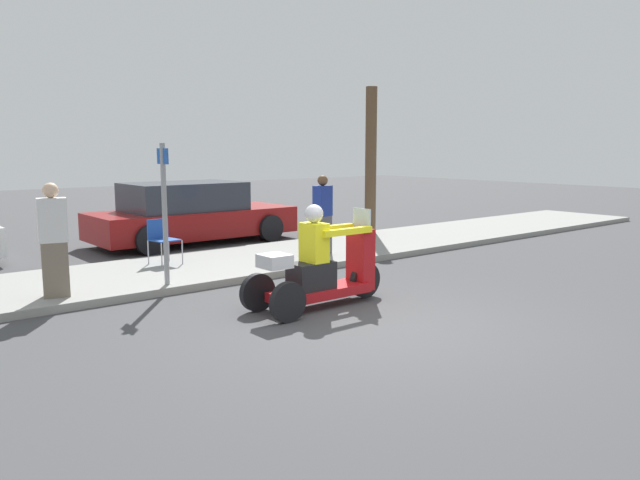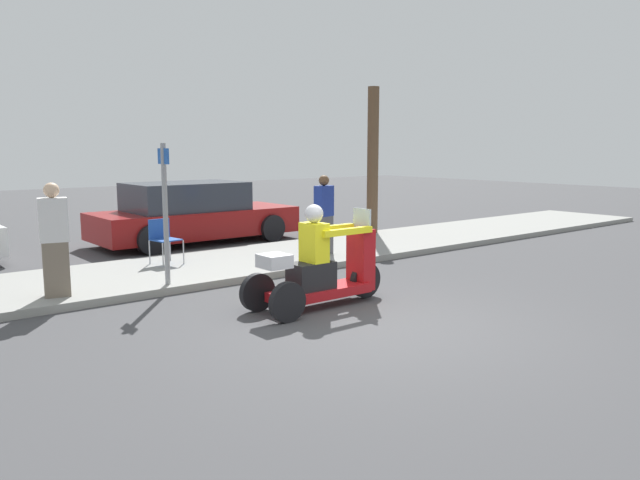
# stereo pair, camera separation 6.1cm
# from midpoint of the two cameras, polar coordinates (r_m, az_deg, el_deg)

# --- Properties ---
(ground_plane) EXTENTS (60.00, 60.00, 0.00)m
(ground_plane) POSITION_cam_midpoint_polar(r_m,az_deg,el_deg) (8.03, 4.85, -7.88)
(ground_plane) COLOR #424244
(sidewalk_strip) EXTENTS (28.00, 2.80, 0.12)m
(sidewalk_strip) POSITION_cam_midpoint_polar(r_m,az_deg,el_deg) (11.67, -11.07, -2.52)
(sidewalk_strip) COLOR gray
(sidewalk_strip) RESTS_ON ground
(motorcycle_trike) EXTENTS (2.25, 0.81, 1.47)m
(motorcycle_trike) POSITION_cam_midpoint_polar(r_m,az_deg,el_deg) (8.85, -0.09, -2.81)
(motorcycle_trike) COLOR black
(motorcycle_trike) RESTS_ON ground
(spectator_by_tree) EXTENTS (0.43, 0.32, 1.64)m
(spectator_by_tree) POSITION_cam_midpoint_polar(r_m,az_deg,el_deg) (9.68, -23.33, -0.20)
(spectator_by_tree) COLOR #726656
(spectator_by_tree) RESTS_ON sidewalk_strip
(spectator_with_child) EXTENTS (0.42, 0.31, 1.59)m
(spectator_with_child) POSITION_cam_midpoint_polar(r_m,az_deg,el_deg) (12.47, 0.10, 2.18)
(spectator_with_child) COLOR #515156
(spectator_with_child) RESTS_ON sidewalk_strip
(folding_chair_curbside) EXTENTS (0.52, 0.52, 0.82)m
(folding_chair_curbside) POSITION_cam_midpoint_polar(r_m,az_deg,el_deg) (11.86, -14.42, 0.32)
(folding_chair_curbside) COLOR #A5A8AD
(folding_chair_curbside) RESTS_ON sidewalk_strip
(parked_car_lot_left) EXTENTS (4.75, 2.12, 1.44)m
(parked_car_lot_left) POSITION_cam_midpoint_polar(r_m,az_deg,el_deg) (15.03, -11.89, 2.32)
(parked_car_lot_left) COLOR maroon
(parked_car_lot_left) RESTS_ON ground
(tree_trunk) EXTENTS (0.28, 0.28, 3.60)m
(tree_trunk) POSITION_cam_midpoint_polar(r_m,az_deg,el_deg) (15.65, 4.55, 7.24)
(tree_trunk) COLOR brown
(tree_trunk) RESTS_ON sidewalk_strip
(street_sign) EXTENTS (0.08, 0.36, 2.20)m
(street_sign) POSITION_cam_midpoint_polar(r_m,az_deg,el_deg) (9.94, -14.20, 2.81)
(street_sign) COLOR gray
(street_sign) RESTS_ON sidewalk_strip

